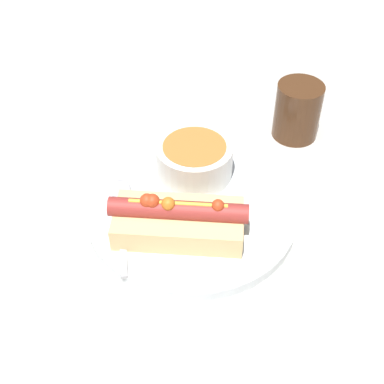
{
  "coord_description": "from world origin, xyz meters",
  "views": [
    {
      "loc": [
        0.02,
        -0.48,
        0.5
      ],
      "look_at": [
        0.0,
        0.0,
        0.04
      ],
      "focal_mm": 50.0,
      "sensor_mm": 36.0,
      "label": 1
    }
  ],
  "objects_px": {
    "soup_bowl": "(192,159)",
    "spoon": "(121,203)",
    "hot_dog": "(178,220)",
    "drinking_glass": "(297,111)"
  },
  "relations": [
    {
      "from": "soup_bowl",
      "to": "spoon",
      "type": "bearing_deg",
      "value": -143.37
    },
    {
      "from": "hot_dog",
      "to": "drinking_glass",
      "type": "bearing_deg",
      "value": 55.74
    },
    {
      "from": "hot_dog",
      "to": "soup_bowl",
      "type": "bearing_deg",
      "value": 85.78
    },
    {
      "from": "hot_dog",
      "to": "drinking_glass",
      "type": "xyz_separation_m",
      "value": [
        0.16,
        0.22,
        0.01
      ]
    },
    {
      "from": "soup_bowl",
      "to": "spoon",
      "type": "distance_m",
      "value": 0.11
    },
    {
      "from": "soup_bowl",
      "to": "drinking_glass",
      "type": "relative_size",
      "value": 1.19
    },
    {
      "from": "hot_dog",
      "to": "spoon",
      "type": "bearing_deg",
      "value": 152.5
    },
    {
      "from": "soup_bowl",
      "to": "drinking_glass",
      "type": "xyz_separation_m",
      "value": [
        0.15,
        0.12,
        0.0
      ]
    },
    {
      "from": "soup_bowl",
      "to": "drinking_glass",
      "type": "distance_m",
      "value": 0.19
    },
    {
      "from": "soup_bowl",
      "to": "spoon",
      "type": "xyz_separation_m",
      "value": [
        -0.09,
        -0.07,
        -0.02
      ]
    }
  ]
}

